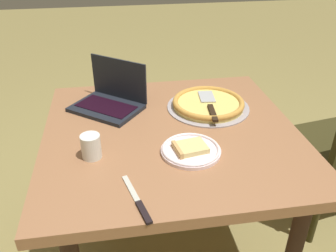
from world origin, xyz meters
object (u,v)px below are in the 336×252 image
object	(u,v)px
dining_table	(171,147)
table_knife	(139,203)
laptop	(110,98)
pizza_plate	(191,150)
pizza_tray	(208,104)
drink_cup	(91,146)

from	to	relation	value
dining_table	table_knife	distance (m)	0.47
laptop	table_knife	world-z (taller)	laptop
pizza_plate	pizza_tray	world-z (taller)	pizza_tray
drink_cup	pizza_plate	bearing A→B (deg)	175.12
laptop	pizza_plate	bearing A→B (deg)	123.99
pizza_tray	dining_table	bearing A→B (deg)	40.50
pizza_tray	laptop	bearing A→B (deg)	-10.28
dining_table	pizza_tray	distance (m)	0.29
drink_cup	dining_table	bearing A→B (deg)	-156.31
dining_table	pizza_tray	xyz separation A→B (m)	(-0.21, -0.18, 0.11)
laptop	table_knife	bearing A→B (deg)	95.94
drink_cup	table_knife	bearing A→B (deg)	117.94
pizza_tray	drink_cup	bearing A→B (deg)	30.95
pizza_tray	drink_cup	distance (m)	0.62
dining_table	table_knife	size ratio (longest dim) A/B	4.45
pizza_plate	table_knife	distance (m)	0.34
pizza_tray	table_knife	world-z (taller)	pizza_tray
laptop	table_knife	size ratio (longest dim) A/B	1.58
dining_table	pizza_plate	size ratio (longest dim) A/B	4.62
table_knife	drink_cup	size ratio (longest dim) A/B	2.56
dining_table	drink_cup	distance (m)	0.38
laptop	pizza_plate	distance (m)	0.53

